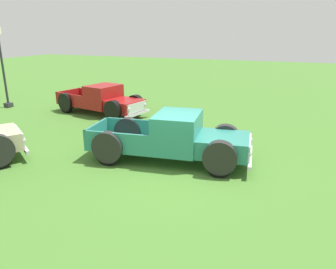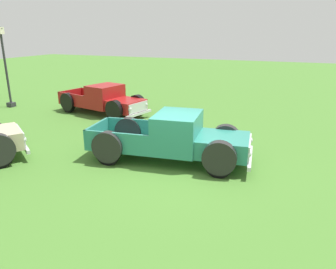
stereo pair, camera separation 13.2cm
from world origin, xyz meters
TOP-DOWN VIEW (x-y plane):
  - ground_plane at (0.00, 0.00)m, footprint 80.00×80.00m
  - pickup_truck_foreground at (0.56, 0.09)m, footprint 2.63×5.52m
  - pickup_truck_behind_right at (5.07, 5.77)m, footprint 2.83×5.25m
  - lamp_post_far at (4.52, 11.84)m, footprint 0.36×0.36m

SIDE VIEW (x-z plane):
  - ground_plane at x=0.00m, z-range 0.00..0.00m
  - pickup_truck_behind_right at x=5.07m, z-range -0.04..1.49m
  - pickup_truck_foreground at x=0.56m, z-range -0.04..1.59m
  - lamp_post_far at x=4.52m, z-range 0.11..4.52m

